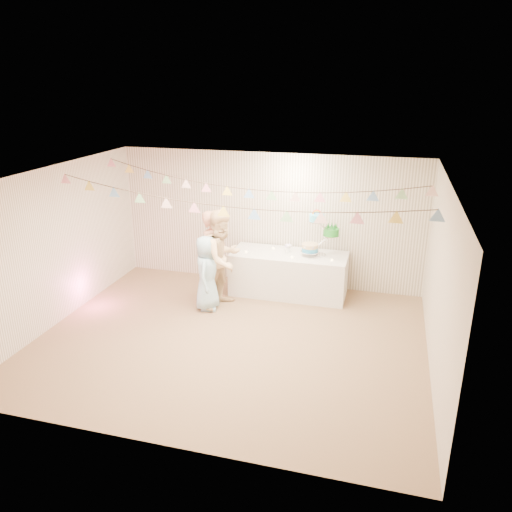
% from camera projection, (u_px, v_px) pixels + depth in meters
% --- Properties ---
extents(floor, '(6.00, 6.00, 0.00)m').
position_uv_depth(floor, '(231.00, 339.00, 7.91)').
color(floor, brown).
rests_on(floor, ground).
extents(ceiling, '(6.00, 6.00, 0.00)m').
position_uv_depth(ceiling, '(227.00, 177.00, 7.03)').
color(ceiling, white).
rests_on(ceiling, ground).
extents(back_wall, '(6.00, 6.00, 0.00)m').
position_uv_depth(back_wall, '(269.00, 220.00, 9.74)').
color(back_wall, silver).
rests_on(back_wall, ground).
extents(front_wall, '(6.00, 6.00, 0.00)m').
position_uv_depth(front_wall, '(154.00, 344.00, 5.20)').
color(front_wall, silver).
rests_on(front_wall, ground).
extents(left_wall, '(5.00, 5.00, 0.00)m').
position_uv_depth(left_wall, '(56.00, 246.00, 8.21)').
color(left_wall, silver).
rests_on(left_wall, ground).
extents(right_wall, '(5.00, 5.00, 0.00)m').
position_uv_depth(right_wall, '(440.00, 283.00, 6.73)').
color(right_wall, silver).
rests_on(right_wall, ground).
extents(table, '(2.16, 0.86, 0.81)m').
position_uv_depth(table, '(289.00, 274.00, 9.46)').
color(table, silver).
rests_on(table, floor).
extents(cake_stand, '(0.73, 0.43, 0.81)m').
position_uv_depth(cake_stand, '(320.00, 238.00, 9.12)').
color(cake_stand, silver).
rests_on(cake_stand, table).
extents(cake_bottom, '(0.31, 0.31, 0.15)m').
position_uv_depth(cake_bottom, '(310.00, 254.00, 9.21)').
color(cake_bottom, '#2A8CC4').
rests_on(cake_bottom, cake_stand).
extents(cake_middle, '(0.27, 0.27, 0.22)m').
position_uv_depth(cake_middle, '(330.00, 240.00, 9.17)').
color(cake_middle, '#1B7F22').
rests_on(cake_middle, cake_stand).
extents(cake_top_tier, '(0.25, 0.25, 0.19)m').
position_uv_depth(cake_top_tier, '(317.00, 226.00, 9.03)').
color(cake_top_tier, '#44B6D8').
rests_on(cake_top_tier, cake_stand).
extents(platter, '(0.36, 0.36, 0.02)m').
position_uv_depth(platter, '(259.00, 254.00, 9.44)').
color(platter, white).
rests_on(platter, table).
extents(posy, '(0.15, 0.15, 0.17)m').
position_uv_depth(posy, '(288.00, 251.00, 9.37)').
color(posy, white).
rests_on(posy, table).
extents(person_adult_a, '(0.50, 0.68, 1.69)m').
position_uv_depth(person_adult_a, '(214.00, 256.00, 9.07)').
color(person_adult_a, tan).
rests_on(person_adult_a, floor).
extents(person_adult_b, '(0.95, 1.06, 1.78)m').
position_uv_depth(person_adult_b, '(222.00, 259.00, 8.82)').
color(person_adult_b, '#E0BA8A').
rests_on(person_adult_b, floor).
extents(person_child, '(0.50, 0.70, 1.36)m').
position_uv_depth(person_child, '(207.00, 273.00, 8.77)').
color(person_child, '#9AC5DA').
rests_on(person_child, floor).
extents(bunting_back, '(5.60, 1.10, 0.40)m').
position_uv_depth(bunting_back, '(249.00, 180.00, 8.11)').
color(bunting_back, pink).
rests_on(bunting_back, ceiling).
extents(bunting_front, '(5.60, 0.90, 0.36)m').
position_uv_depth(bunting_front, '(223.00, 199.00, 6.94)').
color(bunting_front, '#72A5E5').
rests_on(bunting_front, ceiling).
extents(tealight_0, '(0.04, 0.04, 0.03)m').
position_uv_depth(tealight_0, '(246.00, 252.00, 9.38)').
color(tealight_0, '#FFD88C').
rests_on(tealight_0, table).
extents(tealight_1, '(0.04, 0.04, 0.03)m').
position_uv_depth(tealight_1, '(273.00, 248.00, 9.57)').
color(tealight_1, '#FFD88C').
rests_on(tealight_1, table).
extents(tealight_2, '(0.04, 0.04, 0.03)m').
position_uv_depth(tealight_2, '(292.00, 257.00, 9.10)').
color(tealight_2, '#FFD88C').
rests_on(tealight_2, table).
extents(tealight_3, '(0.04, 0.04, 0.03)m').
position_uv_depth(tealight_3, '(310.00, 251.00, 9.43)').
color(tealight_3, '#FFD88C').
rests_on(tealight_3, table).
extents(tealight_4, '(0.04, 0.04, 0.03)m').
position_uv_depth(tealight_4, '(332.00, 260.00, 8.95)').
color(tealight_4, '#FFD88C').
rests_on(tealight_4, table).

